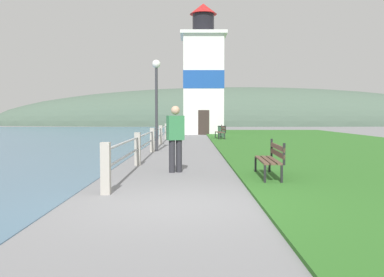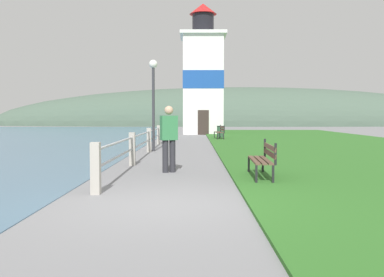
{
  "view_description": "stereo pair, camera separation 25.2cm",
  "coord_description": "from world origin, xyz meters",
  "px_view_note": "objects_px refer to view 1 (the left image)",
  "views": [
    {
      "loc": [
        0.32,
        -7.32,
        1.55
      ],
      "look_at": [
        0.42,
        15.98,
        0.3
      ],
      "focal_mm": 40.0,
      "sensor_mm": 36.0,
      "label": 1
    },
    {
      "loc": [
        0.57,
        -7.32,
        1.55
      ],
      "look_at": [
        0.42,
        15.98,
        0.3
      ],
      "focal_mm": 40.0,
      "sensor_mm": 36.0,
      "label": 2
    }
  ],
  "objects_px": {
    "person_strolling": "(174,136)",
    "park_bench_near": "(269,157)",
    "lighthouse": "(201,78)",
    "lamp_post": "(154,88)",
    "trash_bin": "(220,132)",
    "park_bench_midway": "(219,131)"
  },
  "relations": [
    {
      "from": "person_strolling",
      "to": "trash_bin",
      "type": "height_order",
      "value": "person_strolling"
    },
    {
      "from": "park_bench_near",
      "to": "lamp_post",
      "type": "relative_size",
      "value": 0.48
    },
    {
      "from": "park_bench_midway",
      "to": "lighthouse",
      "type": "distance_m",
      "value": 9.5
    },
    {
      "from": "park_bench_midway",
      "to": "person_strolling",
      "type": "relative_size",
      "value": 1.09
    },
    {
      "from": "park_bench_near",
      "to": "trash_bin",
      "type": "bearing_deg",
      "value": -88.37
    },
    {
      "from": "park_bench_near",
      "to": "lighthouse",
      "type": "height_order",
      "value": "lighthouse"
    },
    {
      "from": "park_bench_near",
      "to": "park_bench_midway",
      "type": "height_order",
      "value": "same"
    },
    {
      "from": "park_bench_midway",
      "to": "trash_bin",
      "type": "xyz_separation_m",
      "value": [
        0.15,
        2.03,
        -0.12
      ]
    },
    {
      "from": "trash_bin",
      "to": "park_bench_midway",
      "type": "bearing_deg",
      "value": -94.29
    },
    {
      "from": "lighthouse",
      "to": "lamp_post",
      "type": "relative_size",
      "value": 2.76
    },
    {
      "from": "person_strolling",
      "to": "lighthouse",
      "type": "bearing_deg",
      "value": -23.76
    },
    {
      "from": "park_bench_midway",
      "to": "park_bench_near",
      "type": "bearing_deg",
      "value": 86.37
    },
    {
      "from": "trash_bin",
      "to": "lamp_post",
      "type": "bearing_deg",
      "value": -107.8
    },
    {
      "from": "park_bench_near",
      "to": "trash_bin",
      "type": "xyz_separation_m",
      "value": [
        0.13,
        19.46,
        -0.12
      ]
    },
    {
      "from": "lighthouse",
      "to": "lamp_post",
      "type": "xyz_separation_m",
      "value": [
        -2.49,
        -17.65,
        -2.0
      ]
    },
    {
      "from": "lighthouse",
      "to": "lamp_post",
      "type": "distance_m",
      "value": 17.93
    },
    {
      "from": "park_bench_midway",
      "to": "person_strolling",
      "type": "distance_m",
      "value": 16.35
    },
    {
      "from": "park_bench_near",
      "to": "person_strolling",
      "type": "xyz_separation_m",
      "value": [
        -2.38,
        1.25,
        0.44
      ]
    },
    {
      "from": "person_strolling",
      "to": "park_bench_near",
      "type": "bearing_deg",
      "value": -138.3
    },
    {
      "from": "park_bench_near",
      "to": "lamp_post",
      "type": "height_order",
      "value": "lamp_post"
    },
    {
      "from": "park_bench_near",
      "to": "park_bench_midway",
      "type": "bearing_deg",
      "value": -87.91
    },
    {
      "from": "lighthouse",
      "to": "person_strolling",
      "type": "xyz_separation_m",
      "value": [
        -1.4,
        -24.64,
        -3.75
      ]
    }
  ]
}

